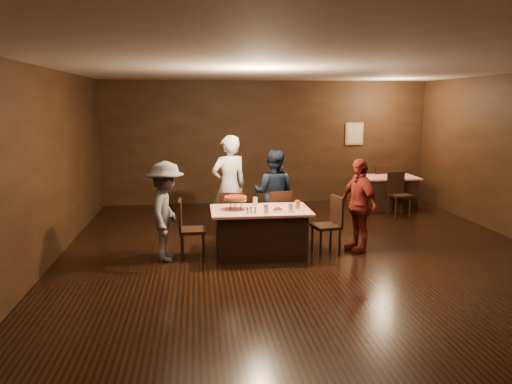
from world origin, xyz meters
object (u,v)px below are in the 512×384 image
back_table (387,193)px  glass_amber (297,205)px  diner_navy_hoodie (274,193)px  main_table (260,232)px  glass_front_left (266,209)px  chair_end_left (192,229)px  glass_back (255,201)px  chair_back_far (378,185)px  diner_red_shirt (359,205)px  glass_front_right (291,207)px  chair_end_right (326,225)px  plate_empty (292,206)px  diner_white_jacket (229,187)px  pizza_stand (235,198)px  chair_back_near (399,194)px  chair_far_right (277,216)px  diner_grey_knit (166,211)px  chair_far_left (233,217)px

back_table → glass_amber: bearing=-130.6°
back_table → diner_navy_hoodie: bearing=-146.1°
main_table → diner_navy_hoodie: 1.36m
glass_front_left → chair_end_left: bearing=165.4°
glass_amber → glass_back: bearing=151.7°
chair_back_far → glass_back: chair_back_far is taller
diner_red_shirt → glass_front_left: 1.66m
chair_end_left → glass_front_right: bearing=-98.6°
chair_end_right → plate_empty: size_ratio=3.80×
back_table → diner_white_jacket: diner_white_jacket is taller
back_table → diner_red_shirt: size_ratio=0.83×
pizza_stand → diner_white_jacket: bearing=91.2°
diner_white_jacket → glass_amber: bearing=107.5°
chair_back_near → pizza_stand: (-3.84, -2.51, 0.48)m
chair_back_far → glass_amber: size_ratio=6.79×
diner_red_shirt → glass_back: (-1.72, 0.23, 0.06)m
glass_back → diner_white_jacket: bearing=112.2°
chair_far_right → pizza_stand: 1.16m
chair_back_far → diner_grey_knit: bearing=30.5°
diner_red_shirt → plate_empty: 1.12m
chair_end_right → glass_back: bearing=-115.1°
diner_navy_hoodie → chair_far_right: bearing=109.1°
chair_back_near → glass_front_right: chair_back_near is taller
glass_amber → chair_end_left: bearing=178.3°
diner_navy_hoodie → diner_grey_knit: diner_navy_hoodie is taller
diner_red_shirt → glass_back: diner_red_shirt is taller
pizza_stand → plate_empty: bearing=6.0°
diner_navy_hoodie → pizza_stand: bearing=75.6°
glass_amber → chair_far_left: bearing=141.3°
diner_navy_hoodie → glass_front_left: bearing=96.8°
chair_back_far → back_table: bearing=82.0°
plate_empty → chair_end_left: bearing=-174.8°
chair_far_right → diner_navy_hoodie: 0.58m
pizza_stand → glass_front_left: 0.58m
diner_white_jacket → glass_back: 1.00m
diner_grey_knit → glass_front_right: (1.95, -0.19, 0.05)m
plate_empty → glass_front_left: size_ratio=1.79×
diner_red_shirt → glass_front_right: 1.26m
plate_empty → pizza_stand: bearing=-174.0°
diner_grey_knit → glass_back: 1.50m
diner_white_jacket → glass_amber: (1.02, -1.27, -0.11)m
chair_far_right → chair_back_near: bearing=-158.4°
glass_back → chair_end_left: bearing=-164.1°
main_table → pizza_stand: size_ratio=4.21×
chair_far_right → chair_back_near: 3.53m
chair_far_left → back_table: bearing=-136.4°
diner_grey_knit → glass_amber: bearing=-84.3°
chair_end_left → diner_grey_knit: size_ratio=0.60×
chair_far_right → chair_end_right: bearing=123.8°
chair_far_right → diner_red_shirt: diner_red_shirt is taller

